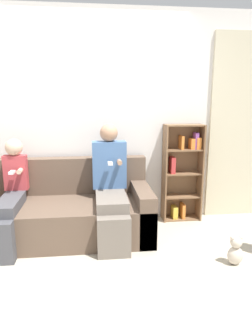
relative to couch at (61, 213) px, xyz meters
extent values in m
plane|color=#B2A893|center=(0.25, -0.54, -0.27)|extent=(14.00, 14.00, 0.00)
cube|color=silver|center=(0.25, 0.47, 1.00)|extent=(10.00, 0.06, 2.55)
cube|color=beige|center=(2.28, 0.42, 0.88)|extent=(0.86, 0.04, 2.31)
cube|color=brown|center=(0.00, -0.12, -0.07)|extent=(2.00, 0.71, 0.40)
cube|color=brown|center=(0.00, 0.32, 0.14)|extent=(2.00, 0.17, 0.84)
cube|color=brown|center=(0.91, -0.12, 0.00)|extent=(0.18, 0.71, 0.55)
cube|color=#70665B|center=(0.56, -0.54, -0.07)|extent=(0.33, 0.12, 0.40)
cube|color=#70665B|center=(0.56, -0.22, 0.19)|extent=(0.33, 0.52, 0.11)
cube|color=#476B9E|center=(0.56, 0.13, 0.51)|extent=(0.38, 0.17, 0.53)
sphere|color=tan|center=(0.56, 0.13, 0.87)|extent=(0.20, 0.20, 0.20)
cylinder|color=tan|center=(0.66, -0.01, 0.56)|extent=(0.05, 0.10, 0.05)
cube|color=white|center=(0.56, -0.06, 0.56)|extent=(0.05, 0.12, 0.02)
cube|color=#47474C|center=(-0.49, -0.54, -0.07)|extent=(0.21, 0.12, 0.40)
cube|color=#47474C|center=(-0.49, -0.19, 0.19)|extent=(0.21, 0.58, 0.11)
cube|color=#B73D42|center=(-0.49, 0.16, 0.44)|extent=(0.25, 0.11, 0.39)
sphere|color=beige|center=(-0.49, 0.16, 0.72)|extent=(0.19, 0.19, 0.19)
cylinder|color=beige|center=(-0.42, 0.05, 0.48)|extent=(0.05, 0.10, 0.05)
cube|color=white|center=(-0.49, 0.00, 0.48)|extent=(0.05, 0.12, 0.02)
cube|color=brown|center=(1.25, 0.32, 0.33)|extent=(0.02, 0.22, 1.21)
cube|color=brown|center=(1.72, 0.32, 0.33)|extent=(0.02, 0.22, 1.21)
cube|color=brown|center=(1.49, 0.42, 0.33)|extent=(0.48, 0.02, 1.21)
cube|color=brown|center=(1.49, 0.32, -0.26)|extent=(0.44, 0.18, 0.02)
cube|color=brown|center=(1.49, 0.32, 0.03)|extent=(0.44, 0.18, 0.02)
cube|color=brown|center=(1.49, 0.32, 0.33)|extent=(0.44, 0.18, 0.02)
cube|color=brown|center=(1.49, 0.32, 0.63)|extent=(0.44, 0.18, 0.02)
cube|color=brown|center=(1.49, 0.32, 0.93)|extent=(0.44, 0.18, 0.02)
cube|color=orange|center=(1.51, 0.32, -0.16)|extent=(0.04, 0.14, 0.18)
cube|color=orange|center=(1.59, 0.32, 0.71)|extent=(0.05, 0.12, 0.13)
cube|color=orange|center=(1.66, 0.32, 0.71)|extent=(0.06, 0.14, 0.14)
cube|color=#C63838|center=(1.35, 0.32, 0.44)|extent=(0.05, 0.14, 0.20)
cube|color=gold|center=(1.40, 0.32, -0.18)|extent=(0.06, 0.13, 0.15)
cube|color=#934CA3|center=(1.64, 0.32, 0.74)|extent=(0.04, 0.12, 0.20)
cube|color=orange|center=(1.46, 0.32, 0.72)|extent=(0.03, 0.14, 0.16)
ellipsoid|color=beige|center=(1.67, -0.81, -0.19)|extent=(0.14, 0.12, 0.18)
sphere|color=beige|center=(1.67, -0.81, -0.05)|extent=(0.11, 0.11, 0.11)
sphere|color=beige|center=(1.63, -0.81, -0.01)|extent=(0.04, 0.04, 0.04)
sphere|color=beige|center=(1.70, -0.81, -0.01)|extent=(0.04, 0.04, 0.04)
camera|label=1|loc=(0.37, -3.22, 1.22)|focal=32.00mm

